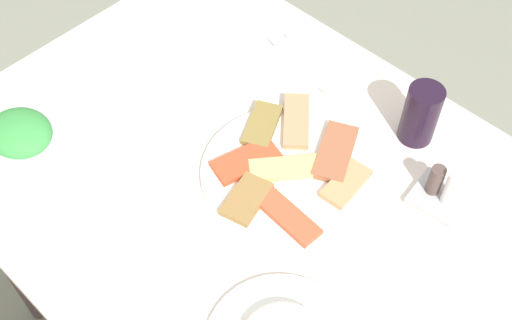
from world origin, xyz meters
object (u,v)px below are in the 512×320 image
Objects in this scene: paper_napkin at (305,60)px; soda_can at (421,114)px; salad_plate_rice at (21,135)px; dining_table at (237,196)px; spoon at (299,63)px; fork at (311,54)px; pide_platter at (288,169)px; condiment_caddy at (442,191)px.

soda_can is at bearing 178.10° from paper_napkin.
salad_plate_rice is 0.59m from paper_napkin.
spoon is (0.09, -0.28, 0.10)m from dining_table.
spoon is (0.00, 0.04, 0.00)m from fork.
pide_platter is 2.16× the size of paper_napkin.
spoon is (0.28, 0.01, -0.06)m from soda_can.
salad_plate_rice is at bearing 33.86° from condiment_caddy.
salad_plate_rice is 0.77m from condiment_caddy.
dining_table is 0.14m from pide_platter.
soda_can reaches higher than salad_plate_rice.
soda_can is at bearing -135.26° from salad_plate_rice.
pide_platter is 3.20× the size of condiment_caddy.
paper_napkin is at bearing -114.53° from salad_plate_rice.
salad_plate_rice reaches higher than pide_platter.
condiment_caddy is (-0.31, -0.20, 0.12)m from dining_table.
condiment_caddy is at bearing -146.14° from salad_plate_rice.
salad_plate_rice reaches higher than dining_table.
pide_platter is at bearing 63.29° from soda_can.
spoon is at bearing 1.72° from soda_can.
salad_plate_rice reaches higher than spoon.
dining_table is 0.42m from salad_plate_rice.
dining_table is 0.34m from fork.
spoon is (0.17, -0.22, -0.00)m from pide_platter.
spoon is at bearing -115.28° from salad_plate_rice.
pide_platter is 0.28m from spoon.
spoon reaches higher than paper_napkin.
condiment_caddy reaches higher than salad_plate_rice.
condiment_caddy is at bearing 175.67° from fork.
fork is at bearing -78.69° from spoon.
salad_plate_rice is at bearing 78.33° from fork.
condiment_caddy reaches higher than dining_table.
soda_can reaches higher than paper_napkin.
condiment_caddy is (-0.40, 0.08, 0.02)m from spoon.
condiment_caddy is (-0.40, 0.12, 0.02)m from fork.
salad_plate_rice is 2.15× the size of condiment_caddy.
fork and spoon have the same top height.
dining_table is at bearing 107.27° from paper_napkin.
spoon is (-0.24, -0.51, -0.01)m from salad_plate_rice.
paper_napkin is (0.17, -0.24, -0.01)m from pide_platter.
pide_platter is 0.27m from condiment_caddy.
salad_plate_rice is at bearing 35.33° from pide_platter.
soda_can is at bearing -38.14° from condiment_caddy.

